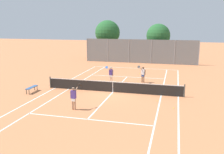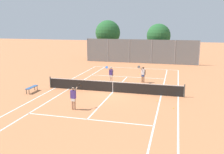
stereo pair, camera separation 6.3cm
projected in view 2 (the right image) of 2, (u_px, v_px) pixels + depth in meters
ground_plane at (113, 92)px, 21.61m from camera, size 120.00×120.00×0.00m
court_line_markings at (113, 92)px, 21.61m from camera, size 11.10×23.90×0.01m
tennis_net at (113, 86)px, 21.50m from camera, size 12.00×0.10×1.07m
player_near_side at (73, 97)px, 17.11m from camera, size 0.72×0.72×1.77m
player_far_left at (111, 74)px, 24.69m from camera, size 0.70×0.72×1.77m
player_far_right at (143, 74)px, 24.86m from camera, size 0.79×0.71×1.77m
loose_tennis_ball_0 at (140, 74)px, 29.28m from camera, size 0.07×0.07×0.07m
loose_tennis_ball_1 at (157, 101)px, 19.09m from camera, size 0.07×0.07×0.07m
loose_tennis_ball_2 at (95, 74)px, 29.02m from camera, size 0.07×0.07×0.07m
loose_tennis_ball_3 at (98, 85)px, 23.78m from camera, size 0.07×0.07×0.07m
loose_tennis_ball_4 at (173, 108)px, 17.52m from camera, size 0.07×0.07×0.07m
loose_tennis_ball_5 at (138, 81)px, 25.42m from camera, size 0.07×0.07×0.07m
courtside_bench at (32, 88)px, 21.53m from camera, size 0.36×1.50×0.47m
back_fence at (140, 51)px, 36.61m from camera, size 16.58×0.08×3.51m
tree_behind_left at (108, 34)px, 40.36m from camera, size 4.00×4.00×6.28m
tree_behind_right at (159, 36)px, 38.01m from camera, size 3.60×3.60×5.73m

